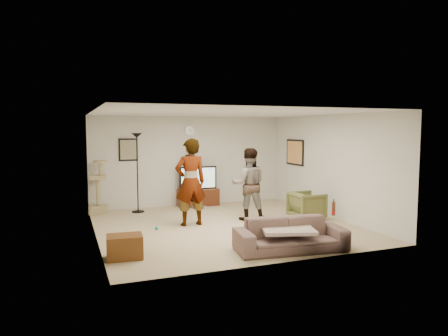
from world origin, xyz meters
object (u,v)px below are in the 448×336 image
object	(u,v)px
cat_tree	(98,187)
armchair	(307,206)
tv	(198,178)
sofa	(290,235)
beer_bottle	(334,209)
person_right	(249,184)
tv_stand	(198,197)
side_table	(125,247)
floor_lamp	(137,173)
person_left	(190,182)

from	to	relation	value
cat_tree	armchair	xyz separation A→B (m)	(4.59, -2.51, -0.36)
tv	sofa	world-z (taller)	tv
sofa	beer_bottle	size ratio (longest dim) A/B	7.79
cat_tree	person_right	size ratio (longest dim) A/B	0.81
tv_stand	side_table	size ratio (longest dim) A/B	1.94
tv_stand	sofa	bearing A→B (deg)	-87.25
floor_lamp	side_table	bearing A→B (deg)	-102.54
tv	side_table	size ratio (longest dim) A/B	1.82
beer_bottle	floor_lamp	bearing A→B (deg)	122.82
person_left	beer_bottle	bearing A→B (deg)	126.39
sofa	side_table	world-z (taller)	sofa
floor_lamp	person_left	bearing A→B (deg)	-65.52
person_right	tv	bearing A→B (deg)	-55.74
floor_lamp	beer_bottle	xyz separation A→B (m)	(2.85, -4.42, -0.33)
tv_stand	cat_tree	size ratio (longest dim) A/B	0.83
person_left	person_right	bearing A→B (deg)	179.78
beer_bottle	armchair	xyz separation A→B (m)	(0.77, 2.11, -0.36)
tv	armchair	size ratio (longest dim) A/B	1.47
floor_lamp	person_left	size ratio (longest dim) A/B	1.05
cat_tree	beer_bottle	world-z (taller)	cat_tree
sofa	floor_lamp	bearing A→B (deg)	121.29
person_left	sofa	bearing A→B (deg)	111.54
beer_bottle	armchair	size ratio (longest dim) A/B	0.35
armchair	side_table	size ratio (longest dim) A/B	1.24
cat_tree	beer_bottle	bearing A→B (deg)	-50.36
sofa	armchair	world-z (taller)	armchair
tv_stand	cat_tree	world-z (taller)	cat_tree
floor_lamp	sofa	xyz separation A→B (m)	(1.95, -4.42, -0.74)
tv	sofa	xyz separation A→B (m)	(0.23, -4.72, -0.51)
tv	floor_lamp	bearing A→B (deg)	-169.98
beer_bottle	sofa	bearing A→B (deg)	180.00
person_right	side_table	bearing A→B (deg)	51.02
tv_stand	floor_lamp	bearing A→B (deg)	-169.98
floor_lamp	person_left	xyz separation A→B (m)	(0.86, -1.89, -0.05)
cat_tree	sofa	world-z (taller)	cat_tree
tv_stand	sofa	xyz separation A→B (m)	(0.23, -4.72, 0.05)
tv_stand	person_left	distance (m)	2.47
tv_stand	side_table	world-z (taller)	tv_stand
tv	person_left	distance (m)	2.37
side_table	person_left	bearing A→B (deg)	48.15
tv_stand	person_right	size ratio (longest dim) A/B	0.67
person_left	person_right	size ratio (longest dim) A/B	1.14
tv_stand	beer_bottle	distance (m)	4.87
beer_bottle	person_left	bearing A→B (deg)	128.22
tv_stand	armchair	size ratio (longest dim) A/B	1.57
floor_lamp	person_right	bearing A→B (deg)	-38.84
floor_lamp	sofa	world-z (taller)	floor_lamp
floor_lamp	person_right	xyz separation A→B (m)	(2.30, -1.85, -0.17)
floor_lamp	side_table	world-z (taller)	floor_lamp
cat_tree	tv_stand	bearing A→B (deg)	2.22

